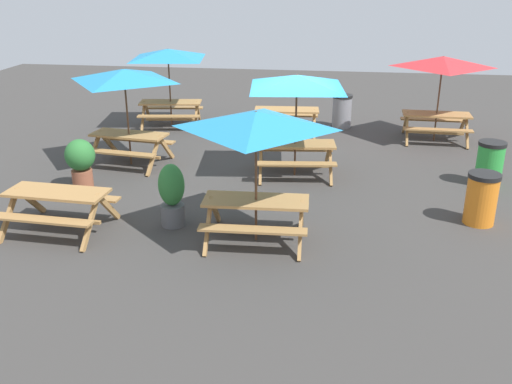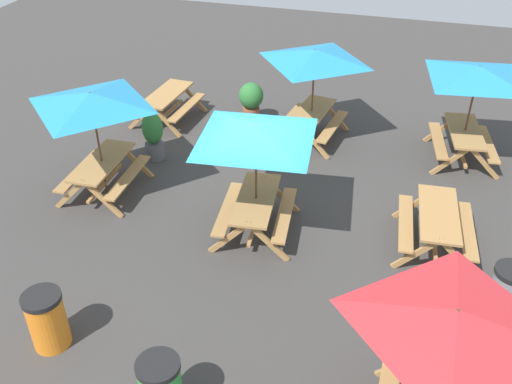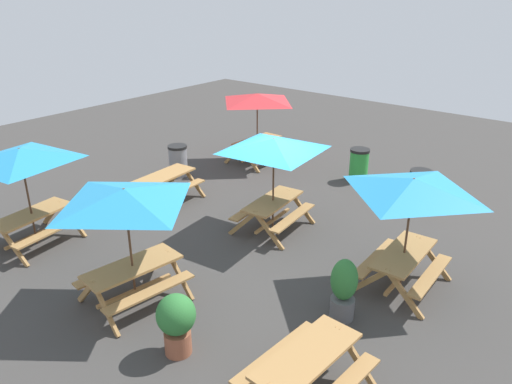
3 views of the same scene
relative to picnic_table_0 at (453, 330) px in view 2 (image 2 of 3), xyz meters
The scene contains 12 objects.
ground_plane 5.48m from the picnic_table_0, 138.37° to the right, with size 29.25×29.25×0.00m, color #3D3A38.
picnic_table_0 is the anchor object (origin of this frame).
picnic_table_1 7.94m from the picnic_table_0, 120.24° to the right, with size 2.07×2.07×2.34m.
picnic_table_2 4.94m from the picnic_table_0, 136.81° to the right, with size 2.81×2.81×2.34m.
picnic_table_3 7.62m from the picnic_table_0, behind, with size 2.80×2.80×2.34m.
picnic_table_4 8.23m from the picnic_table_0, 157.46° to the right, with size 2.25×2.25×2.34m.
picnic_table_5 10.38m from the picnic_table_0, 137.28° to the right, with size 1.88×1.62×0.81m.
picnic_table_6 4.34m from the picnic_table_0, behind, with size 1.90×1.65×0.81m.
trash_bin_gray 3.15m from the picnic_table_0, 157.09° to the left, with size 0.59×0.59×0.98m.
trash_bin_orange 5.76m from the picnic_table_0, 89.85° to the right, with size 0.59×0.59×0.98m.
potted_plant_0 8.66m from the picnic_table_0, 130.98° to the right, with size 0.48×0.48×1.19m.
potted_plant_1 9.52m from the picnic_table_0, 149.05° to the right, with size 0.64×0.64×1.08m.
Camera 2 is at (8.71, 2.55, 6.82)m, focal length 40.00 mm.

